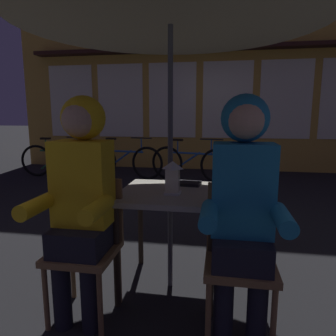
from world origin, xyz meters
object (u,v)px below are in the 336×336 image
at_px(chair_left, 88,239).
at_px(book, 188,183).
at_px(bicycle_second, 124,161).
at_px(person_left_hooded, 81,188).
at_px(cafe_table, 170,204).
at_px(bicycle_nearest, 60,160).
at_px(chair_right, 240,250).
at_px(person_right_hooded, 243,194).
at_px(bicycle_third, 191,163).
at_px(lantern, 173,177).

relative_size(chair_left, book, 4.35).
bearing_deg(bicycle_second, person_left_hooded, -75.44).
bearing_deg(cafe_table, bicycle_nearest, 128.25).
height_order(chair_right, person_right_hooded, person_right_hooded).
xyz_separation_m(chair_right, bicycle_third, (-0.68, 4.12, -0.14)).
relative_size(lantern, person_right_hooded, 0.17).
height_order(bicycle_nearest, bicycle_third, same).
height_order(chair_right, book, chair_right).
distance_m(lantern, bicycle_nearest, 4.85).
xyz_separation_m(chair_left, person_left_hooded, (-0.00, -0.06, 0.36)).
distance_m(person_left_hooded, person_right_hooded, 0.96).
bearing_deg(person_left_hooded, bicycle_nearest, 120.61).
bearing_deg(cafe_table, person_left_hooded, -138.43).
distance_m(chair_left, bicycle_nearest, 4.78).
height_order(chair_right, person_left_hooded, person_left_hooded).
height_order(bicycle_nearest, bicycle_second, same).
relative_size(lantern, bicycle_second, 0.14).
bearing_deg(cafe_table, chair_right, -37.55).
bearing_deg(chair_left, bicycle_nearest, 120.96).
xyz_separation_m(lantern, bicycle_third, (-0.23, 3.82, -0.51)).
distance_m(chair_left, person_right_hooded, 1.03).
height_order(lantern, bicycle_nearest, lantern).
relative_size(person_left_hooded, bicycle_nearest, 0.83).
relative_size(bicycle_nearest, bicycle_third, 1.02).
bearing_deg(bicycle_third, book, -85.07).
bearing_deg(chair_left, cafe_table, 37.55).
bearing_deg(chair_right, person_right_hooded, -90.00).
distance_m(bicycle_second, book, 4.00).
height_order(person_left_hooded, bicycle_second, person_left_hooded).
relative_size(bicycle_third, book, 8.24).
bearing_deg(book, bicycle_third, 101.39).
relative_size(bicycle_nearest, book, 8.38).
bearing_deg(bicycle_second, book, -64.96).
relative_size(cafe_table, book, 3.70).
bearing_deg(person_left_hooded, cafe_table, 41.57).
height_order(bicycle_second, bicycle_third, same).
relative_size(lantern, person_left_hooded, 0.17).
height_order(lantern, person_right_hooded, person_right_hooded).
height_order(person_right_hooded, bicycle_nearest, person_right_hooded).
relative_size(person_left_hooded, book, 7.00).
bearing_deg(chair_left, book, 45.03).
height_order(person_left_hooded, book, person_left_hooded).
bearing_deg(book, person_left_hooded, -125.85).
xyz_separation_m(cafe_table, person_right_hooded, (0.48, -0.43, 0.21)).
distance_m(chair_right, book, 0.74).
relative_size(lantern, book, 1.16).
xyz_separation_m(bicycle_nearest, book, (3.04, -3.51, 0.41)).
height_order(lantern, chair_right, lantern).
distance_m(cafe_table, bicycle_second, 4.15).
bearing_deg(bicycle_nearest, person_left_hooded, -59.39).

